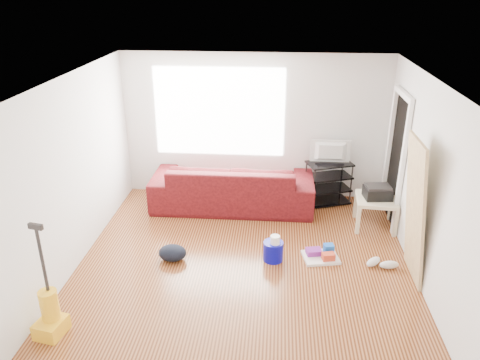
# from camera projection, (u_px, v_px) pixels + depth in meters

# --- Properties ---
(room) EXTENTS (4.51, 5.01, 2.51)m
(room) POSITION_uv_depth(u_px,v_px,m) (250.00, 182.00, 5.84)
(room) COLOR #491F0D
(room) RESTS_ON ground
(sofa) EXTENTS (2.69, 1.05, 0.78)m
(sofa) POSITION_uv_depth(u_px,v_px,m) (233.00, 206.00, 8.01)
(sofa) COLOR black
(sofa) RESTS_ON ground
(tv_stand) EXTENTS (0.83, 0.64, 0.74)m
(tv_stand) POSITION_uv_depth(u_px,v_px,m) (328.00, 182.00, 7.99)
(tv_stand) COLOR black
(tv_stand) RESTS_ON ground
(tv) EXTENTS (0.66, 0.09, 0.38)m
(tv) POSITION_uv_depth(u_px,v_px,m) (331.00, 152.00, 7.77)
(tv) COLOR black
(tv) RESTS_ON tv_stand
(side_table) EXTENTS (0.65, 0.65, 0.49)m
(side_table) POSITION_uv_depth(u_px,v_px,m) (376.00, 203.00, 7.19)
(side_table) COLOR tan
(side_table) RESTS_ON ground
(printer) EXTENTS (0.43, 0.35, 0.21)m
(printer) POSITION_uv_depth(u_px,v_px,m) (378.00, 192.00, 7.12)
(printer) COLOR black
(printer) RESTS_ON side_table
(bucket) EXTENTS (0.33, 0.33, 0.28)m
(bucket) POSITION_uv_depth(u_px,v_px,m) (273.00, 259.00, 6.49)
(bucket) COLOR #060796
(bucket) RESTS_ON ground
(toilet_paper) EXTENTS (0.13, 0.13, 0.12)m
(toilet_paper) POSITION_uv_depth(u_px,v_px,m) (275.00, 249.00, 6.38)
(toilet_paper) COLOR white
(toilet_paper) RESTS_ON bucket
(cleaning_tray) EXTENTS (0.54, 0.47, 0.17)m
(cleaning_tray) POSITION_uv_depth(u_px,v_px,m) (322.00, 255.00, 6.50)
(cleaning_tray) COLOR white
(cleaning_tray) RESTS_ON ground
(backpack) EXTENTS (0.40, 0.32, 0.21)m
(backpack) POSITION_uv_depth(u_px,v_px,m) (173.00, 259.00, 6.49)
(backpack) COLOR black
(backpack) RESTS_ON ground
(sneakers) EXTENTS (0.47, 0.27, 0.11)m
(sneakers) POSITION_uv_depth(u_px,v_px,m) (381.00, 263.00, 6.31)
(sneakers) COLOR silver
(sneakers) RESTS_ON ground
(vacuum) EXTENTS (0.33, 0.36, 1.33)m
(vacuum) POSITION_uv_depth(u_px,v_px,m) (50.00, 314.00, 5.06)
(vacuum) COLOR yellow
(vacuum) RESTS_ON ground
(door_panel) EXTENTS (0.23, 0.75, 1.87)m
(door_panel) POSITION_uv_depth(u_px,v_px,m) (405.00, 274.00, 6.17)
(door_panel) COLOR #9A734F
(door_panel) RESTS_ON ground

